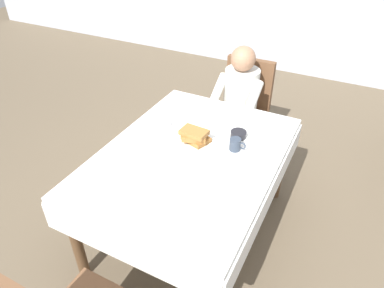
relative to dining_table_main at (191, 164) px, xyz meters
The scene contains 13 objects.
ground_plane 0.65m from the dining_table_main, ahead, with size 14.00×14.00×0.00m, color brown.
dining_table_main is the anchor object (origin of this frame).
chair_diner 1.18m from the dining_table_main, 91.99° to the left, with size 0.44×0.45×0.93m.
diner_person 1.01m from the dining_table_main, 92.30° to the left, with size 0.40×0.43×1.12m.
plate_breakfast 0.15m from the dining_table_main, 97.70° to the left, with size 0.28×0.28×0.02m, color white.
breakfast_stack 0.19m from the dining_table_main, 102.30° to the left, with size 0.21×0.19×0.10m.
cup_coffee 0.32m from the dining_table_main, 34.45° to the left, with size 0.11×0.08×0.08m.
bowl_butter 0.40m from the dining_table_main, 56.67° to the left, with size 0.11×0.11×0.04m, color black.
syrup_pitcher 0.39m from the dining_table_main, 144.98° to the left, with size 0.08×0.08×0.07m.
fork_left_of_plate 0.24m from the dining_table_main, 156.85° to the left, with size 0.18×0.01×0.01m, color silver.
knife_right_of_plate 0.22m from the dining_table_main, 26.49° to the left, with size 0.20×0.01×0.01m, color silver.
spoon_near_edge 0.25m from the dining_table_main, 86.95° to the right, with size 0.15×0.01×0.01m, color silver.
napkin_folded 0.33m from the dining_table_main, 164.12° to the right, with size 0.17×0.12×0.01m, color white.
Camera 1 is at (0.84, -1.62, 2.10)m, focal length 32.67 mm.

